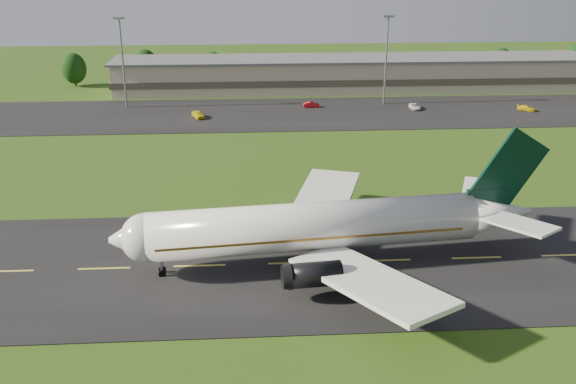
{
  "coord_description": "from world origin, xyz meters",
  "views": [
    {
      "loc": [
        -26.82,
        -67.26,
        35.1
      ],
      "look_at": [
        -22.15,
        8.0,
        6.0
      ],
      "focal_mm": 40.0,
      "sensor_mm": 36.0,
      "label": 1
    }
  ],
  "objects": [
    {
      "name": "ground",
      "position": [
        0.0,
        0.0,
        0.0
      ],
      "size": [
        360.0,
        360.0,
        0.0
      ],
      "primitive_type": "plane",
      "color": "#234110",
      "rests_on": "ground"
    },
    {
      "name": "apron",
      "position": [
        0.0,
        72.0,
        0.05
      ],
      "size": [
        260.0,
        30.0,
        0.1
      ],
      "primitive_type": "cube",
      "color": "black",
      "rests_on": "ground"
    },
    {
      "name": "light_mast_centre",
      "position": [
        5.0,
        80.0,
        12.74
      ],
      "size": [
        2.4,
        1.2,
        20.35
      ],
      "color": "gray",
      "rests_on": "ground"
    },
    {
      "name": "terminal",
      "position": [
        6.4,
        96.18,
        3.99
      ],
      "size": [
        145.0,
        16.0,
        8.4
      ],
      "color": "#B7A78B",
      "rests_on": "ground"
    },
    {
      "name": "airliner",
      "position": [
        -18.83,
        0.09,
        4.66
      ],
      "size": [
        51.24,
        41.96,
        15.57
      ],
      "rotation": [
        0.0,
        0.0,
        0.1
      ],
      "color": "white",
      "rests_on": "ground"
    },
    {
      "name": "light_mast_west",
      "position": [
        -55.0,
        80.0,
        12.74
      ],
      "size": [
        2.4,
        1.2,
        20.35
      ],
      "color": "gray",
      "rests_on": "ground"
    },
    {
      "name": "service_vehicle_c",
      "position": [
        10.95,
        74.06,
        0.7
      ],
      "size": [
        2.08,
        4.38,
        1.21
      ],
      "primitive_type": "imported",
      "rotation": [
        0.0,
        0.0,
        -0.02
      ],
      "color": "white",
      "rests_on": "apron"
    },
    {
      "name": "tree_line",
      "position": [
        38.46,
        106.03,
        5.14
      ],
      "size": [
        194.2,
        10.39,
        10.71
      ],
      "color": "black",
      "rests_on": "ground"
    },
    {
      "name": "taxiway",
      "position": [
        0.0,
        0.0,
        0.05
      ],
      "size": [
        220.0,
        30.0,
        0.1
      ],
      "primitive_type": "cube",
      "color": "black",
      "rests_on": "ground"
    },
    {
      "name": "service_vehicle_b",
      "position": [
        -12.43,
        77.26,
        0.72
      ],
      "size": [
        3.76,
        1.35,
        1.23
      ],
      "primitive_type": "imported",
      "rotation": [
        0.0,
        0.0,
        1.56
      ],
      "color": "#A50B12",
      "rests_on": "apron"
    },
    {
      "name": "service_vehicle_a",
      "position": [
        -37.88,
        69.13,
        0.86
      ],
      "size": [
        3.37,
        4.79,
        1.51
      ],
      "primitive_type": "imported",
      "rotation": [
        0.0,
        0.0,
        0.4
      ],
      "color": "yellow",
      "rests_on": "apron"
    },
    {
      "name": "service_vehicle_d",
      "position": [
        35.78,
        70.95,
        0.69
      ],
      "size": [
        4.31,
        3.63,
        1.18
      ],
      "primitive_type": "imported",
      "rotation": [
        0.0,
        0.0,
        0.98
      ],
      "color": "yellow",
      "rests_on": "apron"
    }
  ]
}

